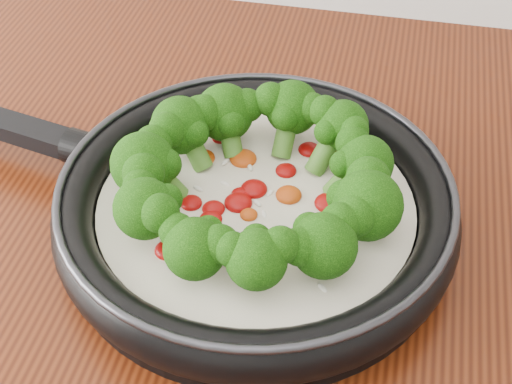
# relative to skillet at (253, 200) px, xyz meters

# --- Properties ---
(skillet) EXTENTS (0.58, 0.42, 0.10)m
(skillet) POSITION_rel_skillet_xyz_m (0.00, 0.00, 0.00)
(skillet) COLOR black
(skillet) RESTS_ON counter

